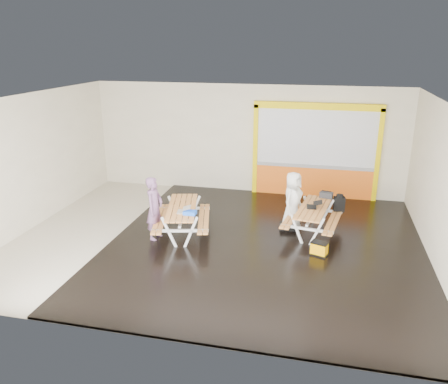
% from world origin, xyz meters
% --- Properties ---
extents(room, '(10.02, 8.02, 3.52)m').
position_xyz_m(room, '(0.00, 0.00, 1.75)').
color(room, beige).
rests_on(room, ground).
extents(deck, '(7.50, 7.98, 0.05)m').
position_xyz_m(deck, '(1.25, 0.00, 0.03)').
color(deck, black).
rests_on(deck, room).
extents(kiosk, '(3.88, 0.16, 3.00)m').
position_xyz_m(kiosk, '(2.20, 3.93, 1.44)').
color(kiosk, orange).
rests_on(kiosk, room).
extents(picnic_table_left, '(1.78, 2.25, 0.80)m').
position_xyz_m(picnic_table_left, '(-0.91, 0.12, 0.61)').
color(picnic_table_left, '#D28640').
rests_on(picnic_table_left, deck).
extents(picnic_table_right, '(1.55, 2.05, 0.75)m').
position_xyz_m(picnic_table_right, '(2.32, 0.94, 0.58)').
color(picnic_table_right, '#D28640').
rests_on(picnic_table_right, deck).
extents(person_left, '(0.43, 0.62, 1.60)m').
position_xyz_m(person_left, '(-1.50, -0.24, 0.83)').
color(person_left, '#734D73').
rests_on(person_left, deck).
extents(person_right, '(0.73, 0.88, 1.55)m').
position_xyz_m(person_right, '(1.77, 1.23, 0.79)').
color(person_right, white).
rests_on(person_right, deck).
extents(laptop_left, '(0.38, 0.35, 0.14)m').
position_xyz_m(laptop_left, '(-0.75, -0.22, 0.84)').
color(laptop_left, silver).
rests_on(laptop_left, picnic_table_left).
extents(laptop_right, '(0.40, 0.36, 0.16)m').
position_xyz_m(laptop_right, '(2.33, 0.94, 0.81)').
color(laptop_right, black).
rests_on(laptop_right, picnic_table_right).
extents(blue_pouch, '(0.30, 0.21, 0.09)m').
position_xyz_m(blue_pouch, '(-0.56, -0.33, 0.84)').
color(blue_pouch, blue).
rests_on(blue_pouch, picnic_table_left).
extents(toolbox, '(0.37, 0.24, 0.20)m').
position_xyz_m(toolbox, '(2.62, 1.76, 0.83)').
color(toolbox, black).
rests_on(toolbox, picnic_table_right).
extents(backpack, '(0.31, 0.23, 0.47)m').
position_xyz_m(backpack, '(2.97, 1.60, 0.69)').
color(backpack, black).
rests_on(backpack, picnic_table_right).
extents(dark_case, '(0.46, 0.37, 0.16)m').
position_xyz_m(dark_case, '(1.69, 1.05, 0.13)').
color(dark_case, black).
rests_on(dark_case, deck).
extents(fluke_bag, '(0.44, 0.36, 0.32)m').
position_xyz_m(fluke_bag, '(2.54, -0.30, 0.21)').
color(fluke_bag, black).
rests_on(fluke_bag, deck).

